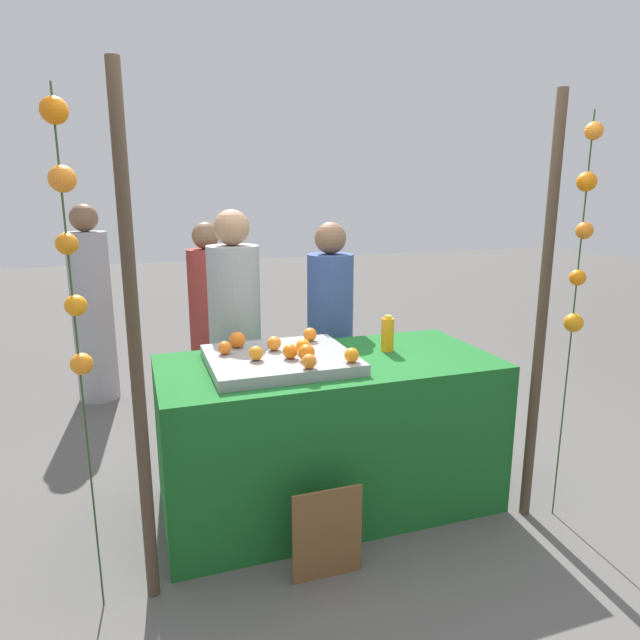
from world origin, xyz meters
TOP-DOWN VIEW (x-y plane):
  - ground_plane at (0.00, 0.00)m, footprint 24.00×24.00m
  - stall_counter at (0.00, 0.00)m, footprint 1.88×0.89m
  - orange_tray at (-0.28, 0.01)m, footprint 0.78×0.67m
  - orange_0 at (-0.20, -0.28)m, footprint 0.08×0.08m
  - orange_1 at (0.04, -0.25)m, footprint 0.08×0.08m
  - orange_2 at (-0.04, 0.22)m, footprint 0.08×0.08m
  - orange_3 at (-0.15, -0.01)m, footprint 0.08×0.08m
  - orange_4 at (-0.47, 0.22)m, footprint 0.09×0.09m
  - orange_5 at (-0.42, -0.06)m, footprint 0.08×0.08m
  - orange_6 at (-0.56, 0.11)m, footprint 0.07×0.07m
  - orange_7 at (-0.25, -0.08)m, footprint 0.08×0.08m
  - orange_8 at (-0.29, 0.09)m, footprint 0.08×0.08m
  - orange_9 at (-0.17, -0.14)m, footprint 0.09×0.09m
  - juice_bottle at (0.40, 0.07)m, footprint 0.08×0.08m
  - chalkboard_sign at (-0.23, -0.62)m, footprint 0.34×0.03m
  - vendor_left at (-0.39, 0.73)m, footprint 0.34×0.34m
  - vendor_right at (0.28, 0.75)m, footprint 0.32×0.32m
  - crowd_person_0 at (-1.35, 2.25)m, footprint 0.34×0.34m
  - crowd_person_1 at (-0.44, 1.61)m, footprint 0.31×0.31m
  - canopy_post_left at (-1.02, -0.48)m, footprint 0.06×0.06m
  - canopy_post_right at (1.02, -0.48)m, footprint 0.06×0.06m
  - garland_strand_left at (-1.23, -0.49)m, footprint 0.11×0.11m
  - garland_strand_right at (1.17, -0.55)m, footprint 0.11×0.10m

SIDE VIEW (x-z plane):
  - ground_plane at x=0.00m, z-range 0.00..0.00m
  - chalkboard_sign at x=-0.23m, z-range -0.01..0.46m
  - stall_counter at x=0.00m, z-range 0.00..0.87m
  - crowd_person_1 at x=-0.44m, z-range -0.05..1.51m
  - vendor_right at x=0.28m, z-range -0.05..1.54m
  - vendor_left at x=-0.39m, z-range -0.06..1.63m
  - crowd_person_0 at x=-1.35m, z-range -0.06..1.64m
  - orange_tray at x=-0.28m, z-range 0.87..0.93m
  - orange_6 at x=-0.56m, z-range 0.93..1.01m
  - orange_0 at x=-0.20m, z-range 0.93..1.01m
  - orange_1 at x=0.04m, z-range 0.93..1.01m
  - orange_5 at x=-0.42m, z-range 0.93..1.01m
  - orange_7 at x=-0.25m, z-range 0.93..1.01m
  - orange_8 at x=-0.29m, z-range 0.93..1.01m
  - orange_3 at x=-0.15m, z-range 0.93..1.01m
  - orange_2 at x=-0.04m, z-range 0.93..1.01m
  - juice_bottle at x=0.40m, z-range 0.87..1.08m
  - orange_9 at x=-0.17m, z-range 0.93..1.02m
  - orange_4 at x=-0.47m, z-range 0.93..1.02m
  - canopy_post_left at x=-1.02m, z-range 0.00..2.29m
  - canopy_post_right at x=1.02m, z-range 0.00..2.29m
  - garland_strand_right at x=1.17m, z-range 0.48..2.66m
  - garland_strand_left at x=-1.23m, z-range 0.55..2.74m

